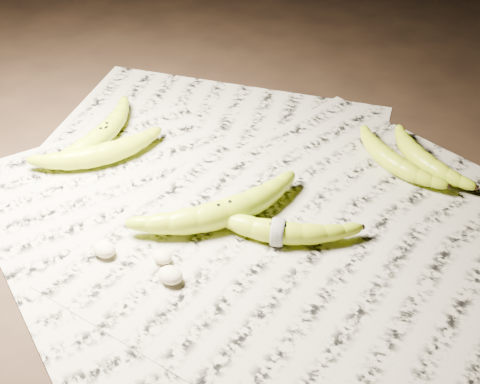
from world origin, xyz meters
The scene contains 12 objects.
ground centered at (0.00, 0.00, 0.00)m, with size 3.00×3.00×0.00m, color black.
newspaper_patch centered at (0.00, 0.03, 0.00)m, with size 0.90×0.70×0.01m, color #AFAA96.
banana_left_a centered at (-0.27, 0.05, 0.02)m, with size 0.19×0.05×0.03m, color #C1E11C, non-canonical shape.
banana_left_b centered at (-0.23, -0.01, 0.03)m, with size 0.19×0.06×0.04m, color #C1E11C, non-canonical shape.
banana_center centered at (0.01, -0.02, 0.03)m, with size 0.23×0.07×0.04m, color #C1E11C, non-canonical shape.
banana_taped centered at (0.10, 0.00, 0.02)m, with size 0.19×0.05×0.03m, color #C1E11C, non-canonical shape.
banana_upper_a centered at (0.15, 0.24, 0.02)m, with size 0.16×0.05×0.03m, color #C1E11C, non-canonical shape.
banana_upper_b centered at (0.19, 0.27, 0.02)m, with size 0.16×0.05×0.03m, color #C1E11C, non-canonical shape.
measuring_tape centered at (0.10, 0.00, 0.02)m, with size 0.04×0.04×0.00m, color white.
flesh_chunk_a centered at (-0.09, -0.16, 0.02)m, with size 0.03×0.03×0.02m, color beige.
flesh_chunk_b centered at (0.02, -0.15, 0.02)m, with size 0.03×0.03×0.02m, color beige.
flesh_chunk_c centered at (-0.01, -0.12, 0.02)m, with size 0.03×0.02×0.02m, color beige.
Camera 1 is at (0.43, -0.60, 0.64)m, focal length 50.00 mm.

